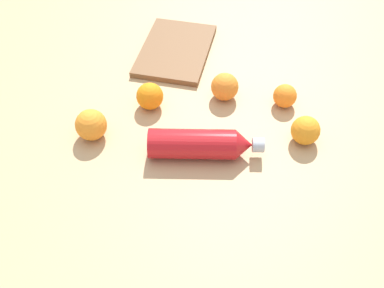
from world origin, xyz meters
name	(u,v)px	position (x,y,z in m)	size (l,w,h in m)	color
ground_plane	(195,143)	(0.00, 0.00, 0.00)	(2.40, 2.40, 0.00)	tan
water_bottle	(202,144)	(0.04, 0.01, 0.04)	(0.12, 0.28, 0.07)	red
orange_0	(225,87)	(-0.16, 0.11, 0.04)	(0.07, 0.07, 0.07)	orange
orange_1	(150,96)	(-0.15, -0.10, 0.04)	(0.07, 0.07, 0.07)	orange
orange_2	(285,96)	(-0.10, 0.26, 0.03)	(0.06, 0.06, 0.06)	orange
orange_3	(91,125)	(-0.07, -0.25, 0.04)	(0.08, 0.08, 0.08)	orange
orange_4	(305,130)	(0.03, 0.27, 0.04)	(0.07, 0.07, 0.07)	orange
cutting_board	(175,50)	(-0.38, 0.00, 0.01)	(0.29, 0.20, 0.02)	brown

